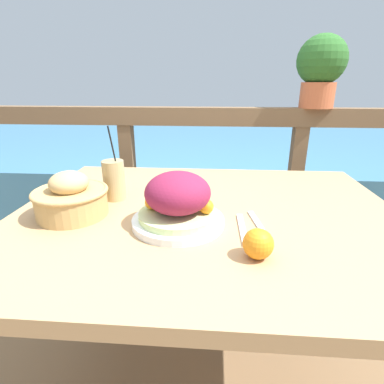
# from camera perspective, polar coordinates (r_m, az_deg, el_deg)

# --- Properties ---
(patio_table) EXTENTS (1.17, 0.94, 0.76)m
(patio_table) POSITION_cam_1_polar(r_m,az_deg,el_deg) (0.96, 2.77, -8.61)
(patio_table) COLOR tan
(patio_table) RESTS_ON ground_plane
(railing_fence) EXTENTS (2.80, 0.08, 1.01)m
(railing_fence) POSITION_cam_1_polar(r_m,az_deg,el_deg) (1.62, 3.58, 5.81)
(railing_fence) COLOR brown
(railing_fence) RESTS_ON ground_plane
(sea_backdrop) EXTENTS (12.00, 4.00, 0.48)m
(sea_backdrop) POSITION_cam_1_polar(r_m,az_deg,el_deg) (4.17, 4.01, 7.90)
(sea_backdrop) COLOR teal
(sea_backdrop) RESTS_ON ground_plane
(salad_plate) EXTENTS (0.25, 0.25, 0.15)m
(salad_plate) POSITION_cam_1_polar(r_m,az_deg,el_deg) (0.81, -2.70, -2.04)
(salad_plate) COLOR white
(salad_plate) RESTS_ON patio_table
(drink_glass) EXTENTS (0.07, 0.07, 0.25)m
(drink_glass) POSITION_cam_1_polar(r_m,az_deg,el_deg) (1.03, -14.63, 2.24)
(drink_glass) COLOR tan
(drink_glass) RESTS_ON patio_table
(bread_basket) EXTENTS (0.21, 0.21, 0.13)m
(bread_basket) POSITION_cam_1_polar(r_m,az_deg,el_deg) (0.94, -22.03, -1.04)
(bread_basket) COLOR tan
(bread_basket) RESTS_ON patio_table
(potted_plant) EXTENTS (0.23, 0.23, 0.33)m
(potted_plant) POSITION_cam_1_polar(r_m,az_deg,el_deg) (1.65, 23.34, 20.95)
(potted_plant) COLOR #B75B38
(potted_plant) RESTS_ON railing_fence
(fork) EXTENTS (0.02, 0.18, 0.00)m
(fork) POSITION_cam_1_polar(r_m,az_deg,el_deg) (0.82, 9.55, -6.94)
(fork) COLOR silver
(fork) RESTS_ON patio_table
(knife) EXTENTS (0.04, 0.18, 0.00)m
(knife) POSITION_cam_1_polar(r_m,az_deg,el_deg) (0.85, 12.60, -6.17)
(knife) COLOR silver
(knife) RESTS_ON patio_table
(orange_near_basket) EXTENTS (0.07, 0.07, 0.07)m
(orange_near_basket) POSITION_cam_1_polar(r_m,az_deg,el_deg) (0.69, 12.47, -9.61)
(orange_near_basket) COLOR orange
(orange_near_basket) RESTS_ON patio_table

